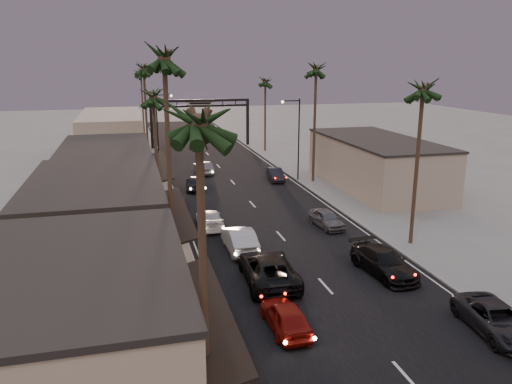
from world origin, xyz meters
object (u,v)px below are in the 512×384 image
oncoming_pickup (268,268)px  palm_rc (265,79)px  palm_rb (316,66)px  palm_lc (153,92)px  streetlight_right (296,133)px  curbside_black (384,262)px  arch (200,111)px  oncoming_red (286,316)px  oncoming_silver (239,239)px  curbside_near (497,319)px  palm_lb (164,51)px  palm_ra (424,83)px  palm_far (141,70)px  streetlight_left (159,123)px  palm_la (198,110)px  palm_ld (143,65)px

oncoming_pickup → palm_rc: bearing=-102.1°
palm_rb → palm_lc: bearing=-155.1°
streetlight_right → curbside_black: 25.79m
arch → oncoming_red: (-3.78, -55.09, -4.81)m
oncoming_silver → curbside_near: oncoming_silver is taller
palm_lb → palm_rc: bearing=67.7°
palm_ra → palm_far: same height
streetlight_left → palm_rb: bearing=-42.1°
palm_lb → oncoming_red: size_ratio=3.58×
curbside_near → palm_rb: bearing=90.9°
palm_la → palm_lc: palm_la is taller
arch → palm_la: palm_la is taller
palm_lb → palm_la: bearing=-90.0°
streetlight_left → palm_lc: (-1.68, -22.00, 5.14)m
palm_far → oncoming_silver: size_ratio=2.61×
streetlight_right → palm_ld: 19.78m
arch → oncoming_silver: size_ratio=3.00×
streetlight_right → palm_ra: 21.94m
streetlight_left → palm_ra: bearing=-65.5°
streetlight_left → palm_far: size_ratio=0.68×
palm_ld → curbside_near: (14.70, -42.92, -11.70)m
arch → oncoming_pickup: arch is taller
palm_lb → streetlight_right: bearing=56.0°
palm_lc → oncoming_pickup: 19.11m
palm_lb → palm_ra: palm_lb is taller
palm_rb → oncoming_silver: bearing=-124.2°
streetlight_right → oncoming_pickup: size_ratio=1.42×
oncoming_red → palm_ra: bearing=-145.0°
oncoming_silver → curbside_near: bearing=125.1°
arch → palm_lb: bearing=-100.2°
palm_la → palm_ld: 46.01m
palm_far → palm_lc: bearing=-90.4°
palm_rb → palm_rc: (0.00, 20.00, -1.95)m
palm_lb → curbside_near: size_ratio=2.95×
streetlight_left → palm_rc: size_ratio=0.74×
palm_rc → oncoming_silver: size_ratio=2.41×
streetlight_right → palm_la: 39.68m
arch → curbside_black: arch is taller
palm_rb → palm_rc: bearing=90.0°
palm_rb → palm_rc: size_ratio=1.16×
palm_rb → curbside_black: bearing=-100.4°
palm_la → palm_far: same height
streetlight_left → oncoming_pickup: 38.05m
curbside_black → palm_ra: bearing=37.3°
streetlight_right → curbside_black: bearing=-96.3°
palm_lb → curbside_black: palm_lb is taller
palm_rc → oncoming_red: palm_rc is taller
palm_ra → oncoming_silver: size_ratio=2.61×
streetlight_left → curbside_near: streetlight_left is taller
oncoming_silver → palm_rc: bearing=-108.1°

